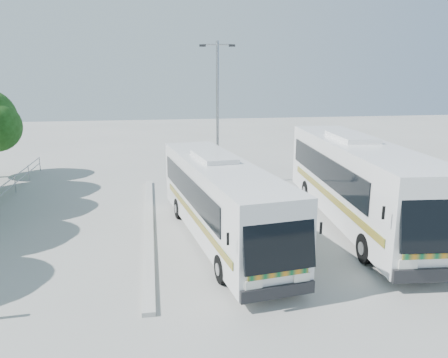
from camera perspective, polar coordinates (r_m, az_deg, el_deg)
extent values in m
plane|color=#A4A49F|center=(18.76, -2.68, -7.60)|extent=(100.00, 100.00, 0.00)
cube|color=#B2B2AD|center=(20.50, -9.79, -5.70)|extent=(0.40, 16.00, 0.15)
cylinder|color=gray|center=(32.98, -23.31, 1.48)|extent=(0.06, 0.06, 1.00)
cube|color=silver|center=(17.95, -0.50, -2.49)|extent=(3.98, 11.76, 2.93)
cube|color=black|center=(12.69, 7.24, -7.82)|extent=(2.25, 0.74, 1.87)
cube|color=black|center=(18.09, -4.74, -1.23)|extent=(1.33, 9.15, 1.06)
cube|color=black|center=(18.76, 2.55, -0.66)|extent=(1.33, 9.15, 1.06)
cube|color=#0D5D2D|center=(17.54, -4.07, -4.80)|extent=(1.42, 9.91, 0.27)
cylinder|color=black|center=(14.75, -0.27, -11.66)|extent=(0.42, 0.99, 0.96)
cylinder|color=black|center=(15.48, 7.57, -10.53)|extent=(0.42, 0.99, 0.96)
cylinder|color=black|center=(21.12, -5.93, -3.83)|extent=(0.42, 0.99, 0.96)
cylinder|color=black|center=(21.63, -0.27, -3.34)|extent=(0.42, 0.99, 0.96)
cube|color=white|center=(20.81, 17.05, -0.07)|extent=(3.92, 13.50, 3.38)
cube|color=black|center=(14.92, 26.47, -4.54)|extent=(2.59, 0.73, 2.15)
cube|color=black|center=(20.86, 12.87, 1.40)|extent=(0.98, 10.61, 1.22)
cube|color=black|center=(21.87, 19.94, 1.47)|extent=(0.98, 10.61, 1.22)
cube|color=#0E6535|center=(20.19, 13.53, -2.12)|extent=(1.03, 11.50, 0.31)
cylinder|color=black|center=(16.98, 18.02, -8.61)|extent=(0.43, 1.13, 1.11)
cylinder|color=black|center=(18.07, 25.46, -7.94)|extent=(0.43, 1.13, 1.11)
cylinder|color=black|center=(24.25, 10.83, -1.53)|extent=(0.43, 1.13, 1.11)
cylinder|color=black|center=(25.02, 16.38, -1.38)|extent=(0.43, 1.13, 1.11)
cylinder|color=#92959A|center=(26.87, -0.85, 8.36)|extent=(0.20, 0.20, 8.67)
cylinder|color=#92959A|center=(26.81, -0.88, 17.15)|extent=(1.72, 0.38, 0.09)
cube|color=black|center=(26.84, -2.82, 17.02)|extent=(0.41, 0.26, 0.13)
cube|color=black|center=(26.81, 1.05, 17.04)|extent=(0.41, 0.26, 0.13)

